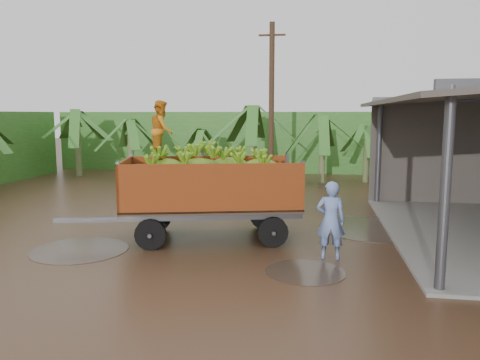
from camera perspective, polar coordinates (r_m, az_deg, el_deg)
name	(u,v)px	position (r m, az deg, el deg)	size (l,w,h in m)	color
ground	(214,234)	(13.71, -3.17, -6.62)	(100.00, 100.00, 0.00)	black
hedge_north	(236,141)	(29.41, -0.45, 4.79)	(22.00, 3.00, 3.60)	#2D661E
banana_trailer	(210,187)	(13.03, -3.67, -0.85)	(6.78, 3.39, 3.84)	#BB491A
man_blue	(331,220)	(11.45, 10.99, -4.83)	(0.69, 0.45, 1.90)	#6982C0
utility_pole	(271,107)	(21.44, 3.85, 8.93)	(1.20, 0.24, 7.50)	#47301E
banana_plants	(127,151)	(21.37, -13.62, 3.42)	(24.77, 19.64, 4.13)	#2D661E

